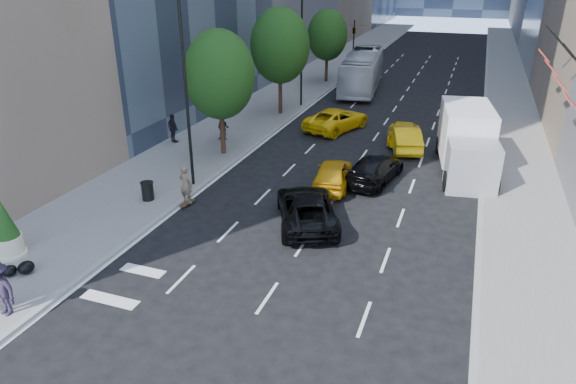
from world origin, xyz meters
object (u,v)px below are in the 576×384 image
at_px(city_bus, 362,71).
at_px(box_truck, 467,141).
at_px(black_sedan_mercedes, 375,169).
at_px(trash_can, 148,191).
at_px(black_sedan_lincoln, 307,208).
at_px(planter_shrub, 5,228).
at_px(skateboarder, 186,187).

xyz_separation_m(city_bus, box_truck, (10.14, -18.89, 0.04)).
bearing_deg(black_sedan_mercedes, trash_can, 42.84).
bearing_deg(black_sedan_lincoln, city_bus, -106.31).
xyz_separation_m(trash_can, planter_shrub, (-2.10, -6.46, 0.78)).
height_order(city_bus, box_truck, box_truck).
height_order(black_sedan_mercedes, planter_shrub, planter_shrub).
distance_m(black_sedan_lincoln, box_truck, 11.38).
bearing_deg(box_truck, skateboarder, -151.40).
relative_size(black_sedan_mercedes, trash_can, 5.63).
xyz_separation_m(black_sedan_mercedes, city_bus, (-5.63, 22.22, 1.03)).
bearing_deg(black_sedan_lincoln, planter_shrub, 10.72).
bearing_deg(planter_shrub, black_sedan_lincoln, 34.50).
height_order(skateboarder, black_sedan_lincoln, skateboarder).
xyz_separation_m(skateboarder, box_truck, (12.54, 9.51, 0.82)).
bearing_deg(city_bus, black_sedan_lincoln, -88.86).
bearing_deg(skateboarder, trash_can, 17.78).
distance_m(skateboarder, planter_shrub, 7.96).
distance_m(skateboarder, box_truck, 15.76).
distance_m(black_sedan_lincoln, planter_shrub, 12.39).
relative_size(skateboarder, black_sedan_mercedes, 0.39).
distance_m(skateboarder, city_bus, 28.51).
height_order(city_bus, planter_shrub, city_bus).
xyz_separation_m(skateboarder, planter_shrub, (-4.10, -6.82, 0.40)).
bearing_deg(planter_shrub, trash_can, 72.01).
bearing_deg(planter_shrub, skateboarder, 59.00).
distance_m(black_sedan_mercedes, trash_can, 11.98).
bearing_deg(black_sedan_mercedes, city_bus, -66.04).
relative_size(city_bus, planter_shrub, 4.91).
xyz_separation_m(black_sedan_mercedes, planter_shrub, (-12.13, -13.00, 0.64)).
xyz_separation_m(black_sedan_lincoln, black_sedan_mercedes, (1.93, 5.99, -0.02)).
distance_m(black_sedan_mercedes, city_bus, 22.95).
height_order(skateboarder, planter_shrub, planter_shrub).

